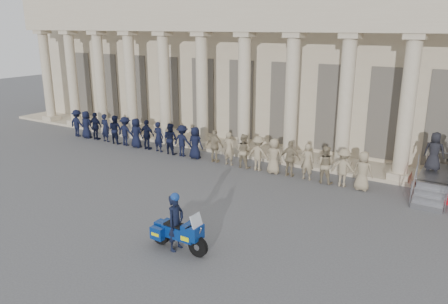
% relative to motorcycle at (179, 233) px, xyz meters
% --- Properties ---
extents(ground, '(90.00, 90.00, 0.00)m').
position_rel_motorcycle_xyz_m(ground, '(-2.06, 1.89, -0.58)').
color(ground, '#4D4D50').
rests_on(ground, ground).
extents(building, '(40.00, 12.50, 9.00)m').
position_rel_motorcycle_xyz_m(building, '(-2.06, 16.63, 3.95)').
color(building, tan).
rests_on(building, ground).
extents(officer_rank, '(18.29, 0.63, 1.65)m').
position_rel_motorcycle_xyz_m(officer_rank, '(-5.39, 8.05, 0.25)').
color(officer_rank, black).
rests_on(officer_rank, ground).
extents(motorcycle, '(2.07, 0.85, 1.33)m').
position_rel_motorcycle_xyz_m(motorcycle, '(0.00, 0.00, 0.00)').
color(motorcycle, black).
rests_on(motorcycle, ground).
extents(rider, '(0.43, 0.64, 1.84)m').
position_rel_motorcycle_xyz_m(rider, '(-0.11, -0.00, 0.34)').
color(rider, black).
rests_on(rider, ground).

